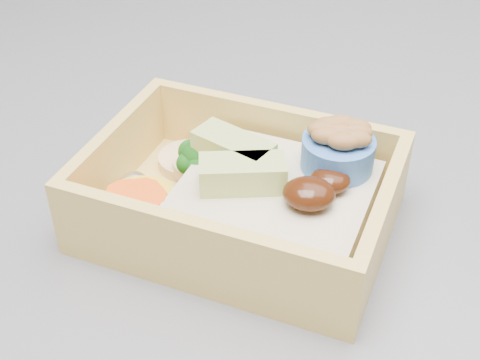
# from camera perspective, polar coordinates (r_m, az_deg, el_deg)

# --- Properties ---
(bento_box) EXTENTS (0.23, 0.19, 0.07)m
(bento_box) POSITION_cam_1_polar(r_m,az_deg,el_deg) (0.44, 0.89, -1.30)
(bento_box) COLOR #DCB75B
(bento_box) RESTS_ON island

